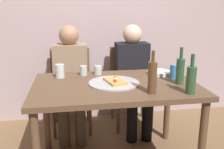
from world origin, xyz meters
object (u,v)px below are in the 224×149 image
wine_glass (83,70)px  guest_in_beanie (133,74)px  dining_table (115,94)px  pizza_tray (114,83)px  chair_left (71,84)px  beer_bottle (152,77)px  plate_stack (159,73)px  wine_bottle (191,79)px  soda_can (174,72)px  guest_in_sweater (71,76)px  water_bottle (180,70)px  chair_right (130,81)px  tumbler_near (60,71)px  tumbler_far (98,70)px  pizza_slice_last (115,81)px

wine_glass → guest_in_beanie: guest_in_beanie is taller
dining_table → pizza_tray: size_ratio=3.22×
pizza_tray → chair_left: 0.93m
beer_bottle → plate_stack: size_ratio=1.44×
dining_table → wine_bottle: wine_bottle is taller
soda_can → guest_in_sweater: size_ratio=0.10×
water_bottle → guest_in_beanie: size_ratio=0.26×
wine_glass → chair_right: 0.82m
chair_right → guest_in_beanie: (0.00, -0.15, 0.13)m
dining_table → tumbler_near: 0.54m
tumbler_far → beer_bottle: bearing=-59.9°
pizza_tray → guest_in_sweater: 0.77m
water_bottle → plate_stack: 0.34m
plate_stack → wine_glass: bearing=173.7°
beer_bottle → tumbler_far: 0.67m
pizza_slice_last → tumbler_far: (-0.11, 0.30, 0.02)m
water_bottle → chair_left: water_bottle is taller
tumbler_near → tumbler_far: bearing=7.9°
wine_glass → chair_left: bearing=103.2°
tumbler_far → chair_right: (0.43, 0.52, -0.28)m
wine_bottle → beer_bottle: size_ratio=0.93×
pizza_slice_last → guest_in_sweater: 0.78m
chair_right → soda_can: bearing=105.8°
wine_bottle → wine_glass: bearing=139.8°
beer_bottle → chair_left: 1.30m
water_bottle → plate_stack: size_ratio=1.38×
soda_can → guest_in_beanie: size_ratio=0.10×
dining_table → guest_in_beanie: guest_in_beanie is taller
beer_bottle → chair_left: (-0.59, 1.10, -0.36)m
chair_right → guest_in_beanie: guest_in_beanie is taller
pizza_tray → wine_glass: (-0.23, 0.30, 0.04)m
wine_bottle → tumbler_far: 0.87m
chair_left → tumbler_far: bearing=116.0°
chair_left → wine_glass: bearing=103.2°
wine_bottle → plate_stack: size_ratio=1.34×
pizza_slice_last → wine_glass: bearing=128.5°
plate_stack → guest_in_beanie: 0.48m
beer_bottle → guest_in_beanie: bearing=84.3°
chair_left → guest_in_sweater: (-0.00, -0.15, 0.13)m
soda_can → pizza_slice_last: bearing=-171.9°
wine_bottle → plate_stack: wine_bottle is taller
plate_stack → wine_bottle: bearing=-85.4°
pizza_tray → water_bottle: bearing=-9.7°
water_bottle → tumbler_far: water_bottle is taller
guest_in_sweater → dining_table: bearing=118.4°
guest_in_beanie → guest_in_sweater: bearing=0.0°
wine_glass → dining_table: bearing=-51.5°
wine_bottle → tumbler_near: 1.11m
water_bottle → tumbler_near: (-0.97, 0.34, -0.05)m
tumbler_near → guest_in_sweater: (0.09, 0.42, -0.17)m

